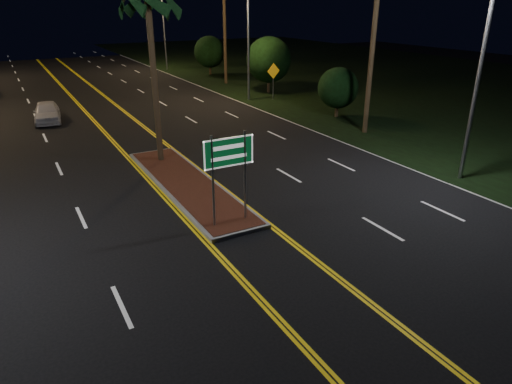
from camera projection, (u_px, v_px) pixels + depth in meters
ground at (271, 262)px, 13.81m from camera, size 120.00×120.00×0.00m
grass_right at (396, 77)px, 47.37m from camera, size 40.00×110.00×0.01m
median_island at (187, 184)px, 19.42m from camera, size 2.25×10.25×0.17m
highway_sign at (229, 161)px, 15.13m from camera, size 1.80×0.08×3.20m
streetlight_right_near at (478, 46)px, 17.97m from camera, size 1.91×0.44×9.00m
streetlight_right_mid at (244, 25)px, 34.11m from camera, size 1.91×0.44×9.00m
streetlight_right_far at (160, 17)px, 50.24m from camera, size 1.91×0.44×9.00m
palm_median at (148, 2)px, 19.46m from camera, size 2.40×2.40×8.30m
shrub_near at (338, 88)px, 30.38m from camera, size 2.70×2.70×3.30m
shrub_mid at (269, 60)px, 38.37m from camera, size 3.78×3.78×4.62m
shrub_far at (210, 52)px, 48.11m from camera, size 3.24×3.24×3.96m
car_near at (47, 110)px, 29.49m from camera, size 2.46×4.79×1.53m
warning_sign at (273, 76)px, 35.79m from camera, size 1.18×0.16×2.84m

